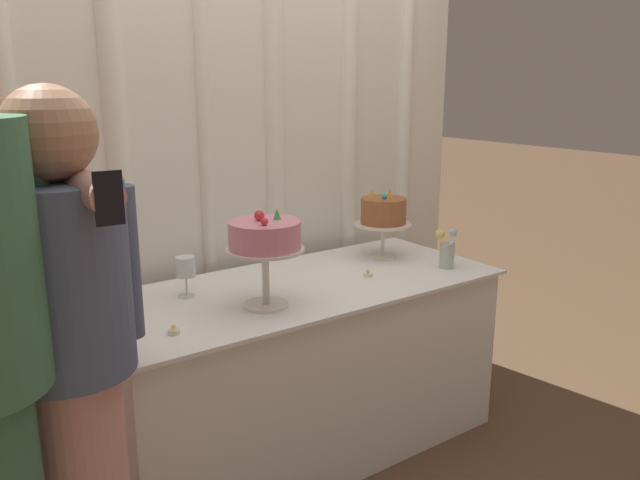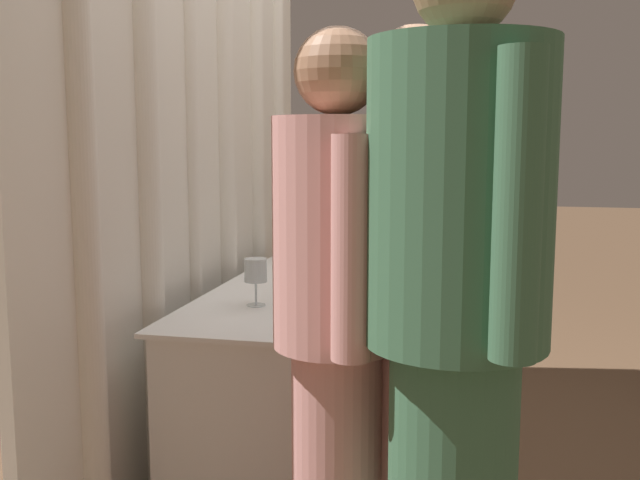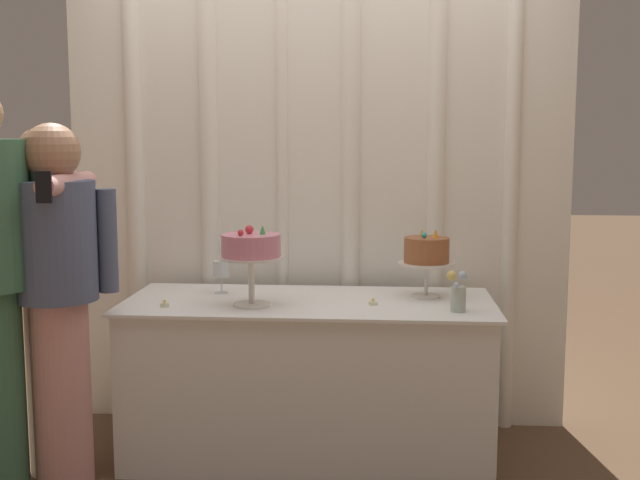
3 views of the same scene
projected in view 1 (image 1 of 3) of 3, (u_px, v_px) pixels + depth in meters
ground_plane at (314, 456)px, 2.74m from camera, size 24.00×24.00×0.00m
draped_curtain at (236, 106)px, 2.82m from camera, size 2.60×0.16×2.82m
cake_table at (300, 368)px, 2.72m from camera, size 1.73×0.75×0.76m
cake_display_nearleft at (265, 239)px, 2.31m from camera, size 0.29×0.29×0.37m
cake_display_nearright at (383, 214)px, 2.98m from camera, size 0.27×0.27×0.33m
wine_glass at (186, 268)px, 2.46m from camera, size 0.08×0.08×0.16m
flower_vase at (447, 251)px, 2.84m from camera, size 0.09×0.09×0.18m
tealight_far_left at (174, 331)px, 2.12m from camera, size 0.04×0.04×0.03m
tealight_near_left at (368, 274)px, 2.74m from camera, size 0.04×0.04×0.03m
guest_girl_blue_dress at (12, 347)px, 1.73m from camera, size 0.44×0.59×1.56m
guest_man_pink_jacket at (71, 359)px, 1.68m from camera, size 0.47×0.45×1.58m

